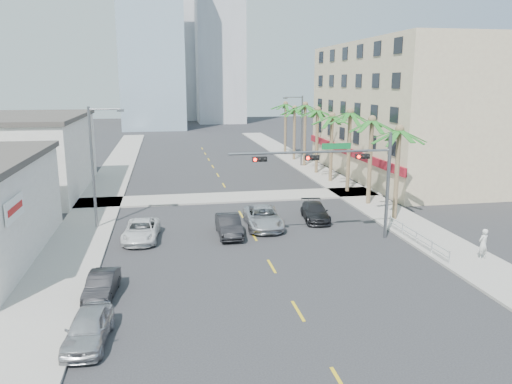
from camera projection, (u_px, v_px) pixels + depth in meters
ground at (288, 294)px, 25.77m from camera, size 260.00×260.00×0.00m
sidewalk_right at (360, 197)px, 47.07m from camera, size 4.00×120.00×0.15m
sidewalk_left at (96, 208)px, 42.84m from camera, size 4.00×120.00×0.15m
sidewalk_cross at (231, 197)px, 46.87m from camera, size 80.00×4.00×0.15m
building_right at (413, 110)px, 56.82m from camera, size 15.25×28.00×15.00m
building_left_far at (24, 156)px, 48.43m from camera, size 11.00×18.00×7.20m
tower_far_left at (151, 20)px, 110.36m from camera, size 14.00×14.00×48.00m
tower_far_right at (219, 4)px, 126.45m from camera, size 12.00×12.00×60.00m
tower_far_center at (172, 44)px, 140.69m from camera, size 16.00×16.00×42.00m
traffic_signal_mast at (344, 168)px, 33.32m from camera, size 11.12×0.54×7.20m
palm_tree_0 at (399, 131)px, 37.79m from camera, size 4.80×4.80×7.80m
palm_tree_1 at (372, 121)px, 42.71m from camera, size 4.80×4.80×8.16m
palm_tree_2 at (350, 113)px, 47.63m from camera, size 4.80×4.80×8.52m
palm_tree_3 at (332, 117)px, 52.77m from camera, size 4.80×4.80×7.80m
palm_tree_4 at (318, 111)px, 57.69m from camera, size 4.80×4.80×8.16m
palm_tree_5 at (305, 105)px, 62.61m from camera, size 4.80×4.80×8.52m
palm_tree_6 at (295, 109)px, 67.75m from camera, size 4.80×4.80×7.80m
palm_tree_7 at (286, 105)px, 72.67m from camera, size 4.80×4.80×8.16m
streetlight_left at (95, 161)px, 36.17m from camera, size 2.55×0.25×9.00m
streetlight_right at (300, 127)px, 63.09m from camera, size 2.55×0.25×9.00m
guardrail at (416, 236)px, 33.20m from camera, size 0.08×8.08×1.00m
car_parked_near at (88, 328)px, 20.76m from camera, size 1.98×4.20×1.39m
car_parked_mid at (102, 285)px, 25.35m from camera, size 1.64×3.86×1.24m
car_parked_far at (141, 231)px, 34.37m from camera, size 2.65×5.08×1.37m
car_lane_left at (229, 225)px, 35.37m from camera, size 1.58×4.49×1.48m
car_lane_center at (263, 217)px, 37.38m from camera, size 2.84×5.69×1.55m
car_lane_right at (315, 212)px, 39.31m from camera, size 2.43×4.82×1.34m
pedestrian at (483, 244)px, 30.24m from camera, size 0.79×0.63×1.90m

